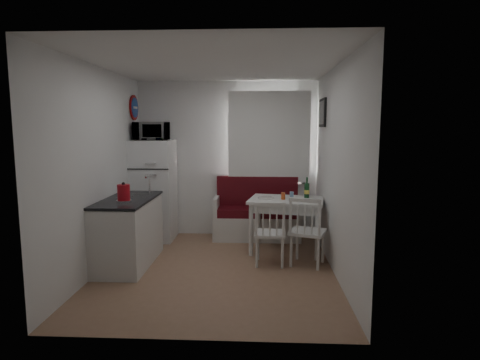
% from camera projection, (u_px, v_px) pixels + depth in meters
% --- Properties ---
extents(floor, '(3.00, 3.50, 0.02)m').
position_uv_depth(floor, '(217.00, 269.00, 5.22)').
color(floor, '#946C4F').
rests_on(floor, ground).
extents(ceiling, '(3.00, 3.50, 0.02)m').
position_uv_depth(ceiling, '(215.00, 64.00, 4.87)').
color(ceiling, white).
rests_on(ceiling, wall_back).
extents(wall_back, '(3.00, 0.02, 2.60)m').
position_uv_depth(wall_back, '(227.00, 159.00, 6.78)').
color(wall_back, white).
rests_on(wall_back, floor).
extents(wall_front, '(3.00, 0.02, 2.60)m').
position_uv_depth(wall_front, '(193.00, 193.00, 3.31)').
color(wall_front, white).
rests_on(wall_front, floor).
extents(wall_left, '(0.02, 3.50, 2.60)m').
position_uv_depth(wall_left, '(99.00, 170.00, 5.12)').
color(wall_left, white).
rests_on(wall_left, floor).
extents(wall_right, '(0.02, 3.50, 2.60)m').
position_uv_depth(wall_right, '(336.00, 171.00, 4.97)').
color(wall_right, white).
rests_on(wall_right, floor).
extents(window, '(1.22, 0.06, 1.47)m').
position_uv_depth(window, '(269.00, 140.00, 6.67)').
color(window, silver).
rests_on(window, wall_back).
extents(curtain, '(1.35, 0.02, 1.50)m').
position_uv_depth(curtain, '(269.00, 137.00, 6.60)').
color(curtain, white).
rests_on(curtain, wall_back).
extents(kitchen_counter, '(0.62, 1.32, 1.16)m').
position_uv_depth(kitchen_counter, '(129.00, 231.00, 5.37)').
color(kitchen_counter, silver).
rests_on(kitchen_counter, floor).
extents(wall_sign, '(0.03, 0.40, 0.40)m').
position_uv_depth(wall_sign, '(135.00, 108.00, 6.44)').
color(wall_sign, '#1B4BA2').
rests_on(wall_sign, wall_left).
extents(picture_frame, '(0.04, 0.52, 0.42)m').
position_uv_depth(picture_frame, '(322.00, 113.00, 5.96)').
color(picture_frame, black).
rests_on(picture_frame, wall_right).
extents(bench, '(1.42, 0.55, 1.02)m').
position_uv_depth(bench, '(257.00, 218.00, 6.64)').
color(bench, silver).
rests_on(bench, floor).
extents(dining_table, '(1.17, 0.91, 0.80)m').
position_uv_depth(dining_table, '(286.00, 205.00, 5.88)').
color(dining_table, silver).
rests_on(dining_table, floor).
extents(chair_left, '(0.43, 0.41, 0.47)m').
position_uv_depth(chair_left, '(270.00, 226.00, 5.26)').
color(chair_left, silver).
rests_on(chair_left, floor).
extents(chair_right, '(0.55, 0.55, 0.50)m').
position_uv_depth(chair_right, '(309.00, 224.00, 5.23)').
color(chair_right, silver).
rests_on(chair_right, floor).
extents(fridge, '(0.65, 0.65, 1.63)m').
position_uv_depth(fridge, '(154.00, 190.00, 6.55)').
color(fridge, white).
rests_on(fridge, floor).
extents(microwave, '(0.52, 0.35, 0.29)m').
position_uv_depth(microwave, '(151.00, 131.00, 6.38)').
color(microwave, white).
rests_on(microwave, fridge).
extents(kettle, '(0.19, 0.19, 0.25)m').
position_uv_depth(kettle, '(124.00, 193.00, 5.01)').
color(kettle, '#B70E1A').
rests_on(kettle, kitchen_counter).
extents(wine_bottle, '(0.08, 0.08, 0.31)m').
position_uv_depth(wine_bottle, '(307.00, 188.00, 5.94)').
color(wine_bottle, '#133D1E').
rests_on(wine_bottle, dining_table).
extents(drinking_glass_orange, '(0.06, 0.06, 0.10)m').
position_uv_depth(drinking_glass_orange, '(283.00, 196.00, 5.82)').
color(drinking_glass_orange, '#CA5121').
rests_on(drinking_glass_orange, dining_table).
extents(drinking_glass_blue, '(0.06, 0.06, 0.10)m').
position_uv_depth(drinking_glass_blue, '(292.00, 195.00, 5.91)').
color(drinking_glass_blue, '#769ECA').
rests_on(drinking_glass_blue, dining_table).
extents(plate, '(0.23, 0.23, 0.02)m').
position_uv_depth(plate, '(266.00, 198.00, 5.91)').
color(plate, white).
rests_on(plate, dining_table).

